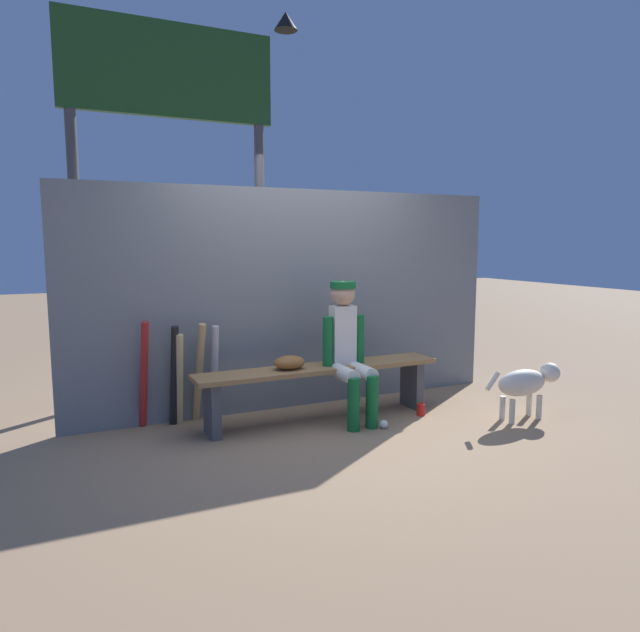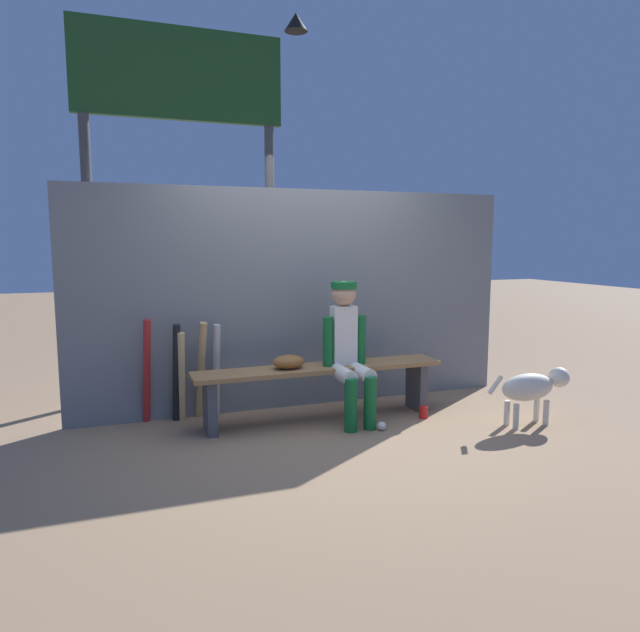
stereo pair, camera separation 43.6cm
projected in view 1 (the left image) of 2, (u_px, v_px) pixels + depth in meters
name	position (u px, v px, depth m)	size (l,w,h in m)	color
ground_plane	(320.00, 420.00, 5.17)	(30.00, 30.00, 0.00)	#937556
chainlink_fence	(297.00, 300.00, 5.50)	(4.33, 0.03, 2.09)	slate
dugout_bench	(320.00, 379.00, 5.12)	(2.27, 0.36, 0.50)	olive
player_seated	(348.00, 346.00, 5.08)	(0.41, 0.55, 1.25)	silver
baseball_glove	(289.00, 362.00, 4.98)	(0.28, 0.20, 0.12)	brown
bat_aluminum_silver	(214.00, 373.00, 5.12)	(0.06, 0.06, 0.87)	#B7B7BC
bat_wood_tan	(199.00, 373.00, 5.05)	(0.06, 0.06, 0.91)	tan
bat_wood_natural	(179.00, 380.00, 4.97)	(0.06, 0.06, 0.82)	tan
bat_aluminum_black	(174.00, 376.00, 4.96)	(0.06, 0.06, 0.89)	black
bat_aluminum_red	(144.00, 375.00, 4.87)	(0.06, 0.06, 0.95)	#B22323
baseball	(384.00, 424.00, 4.94)	(0.07, 0.07, 0.07)	white
cup_on_ground	(421.00, 410.00, 5.31)	(0.08, 0.08, 0.11)	red
cup_on_bench	(327.00, 358.00, 5.20)	(0.08, 0.08, 0.11)	silver
scoreboard	(177.00, 120.00, 5.59)	(2.31, 0.27, 3.91)	#3F3F42
dog	(527.00, 383.00, 5.17)	(0.84, 0.20, 0.49)	beige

